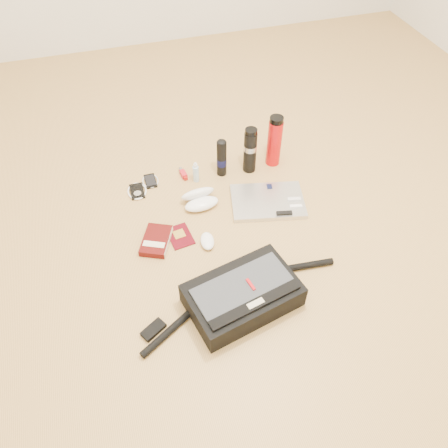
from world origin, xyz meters
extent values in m
plane|color=tan|center=(0.00, 0.00, 0.00)|extent=(4.00, 4.00, 0.00)
cube|color=black|center=(-0.05, -0.31, 0.05)|extent=(0.47, 0.35, 0.10)
cube|color=#32353B|center=(-0.05, -0.32, 0.11)|extent=(0.41, 0.26, 0.01)
cube|color=black|center=(-0.03, -0.39, 0.11)|extent=(0.37, 0.12, 0.01)
cube|color=beige|center=(-0.03, -0.39, 0.11)|extent=(0.07, 0.04, 0.01)
cube|color=#BB080D|center=(-0.02, -0.31, 0.11)|extent=(0.02, 0.06, 0.02)
cylinder|color=black|center=(-0.35, -0.36, 0.01)|extent=(0.24, 0.16, 0.03)
cylinder|color=black|center=(0.25, -0.22, 0.01)|extent=(0.26, 0.05, 0.03)
cube|color=black|center=(-0.41, -0.33, 0.01)|extent=(0.10, 0.09, 0.02)
cube|color=silver|center=(0.24, 0.19, 0.01)|extent=(0.39, 0.31, 0.02)
cube|color=black|center=(0.28, 0.27, 0.02)|extent=(0.03, 0.04, 0.00)
cube|color=silver|center=(0.36, 0.15, 0.03)|extent=(0.07, 0.03, 0.01)
cube|color=white|center=(0.35, 0.10, 0.03)|extent=(0.06, 0.03, 0.01)
cube|color=black|center=(0.28, 0.08, 0.03)|extent=(0.08, 0.04, 0.01)
cube|color=#430907|center=(-0.32, 0.09, 0.02)|extent=(0.17, 0.20, 0.03)
cube|color=beige|center=(-0.27, 0.07, 0.02)|extent=(0.07, 0.15, 0.03)
cube|color=beige|center=(-0.33, 0.06, 0.03)|extent=(0.10, 0.07, 0.00)
cube|color=#4B040D|center=(-0.21, 0.10, 0.00)|extent=(0.12, 0.15, 0.01)
cube|color=gold|center=(-0.21, 0.11, 0.01)|extent=(0.06, 0.06, 0.00)
ellipsoid|color=white|center=(-0.10, 0.02, 0.02)|extent=(0.07, 0.11, 0.03)
ellipsoid|color=white|center=(-0.07, 0.25, 0.02)|extent=(0.17, 0.10, 0.05)
ellipsoid|color=white|center=(-0.07, 0.30, 0.04)|extent=(0.17, 0.10, 0.10)
ellipsoid|color=black|center=(-0.10, 0.24, 0.03)|extent=(0.05, 0.03, 0.01)
ellipsoid|color=black|center=(-0.04, 0.25, 0.03)|extent=(0.05, 0.03, 0.01)
cylinder|color=black|center=(-0.07, 0.25, 0.03)|extent=(0.03, 0.01, 0.01)
cube|color=black|center=(-0.35, 0.44, 0.01)|extent=(0.07, 0.11, 0.01)
cylinder|color=#AEAEB1|center=(-0.35, 0.42, 0.01)|extent=(0.04, 0.04, 0.00)
torus|color=white|center=(-0.35, 0.44, 0.01)|extent=(0.10, 0.10, 0.01)
cube|color=black|center=(-0.27, 0.50, 0.00)|extent=(0.05, 0.10, 0.01)
cube|color=black|center=(-0.27, 0.50, 0.01)|extent=(0.05, 0.08, 0.00)
torus|color=silver|center=(-0.27, 0.50, 0.01)|extent=(0.08, 0.08, 0.01)
cube|color=red|center=(-0.10, 0.49, 0.01)|extent=(0.03, 0.05, 0.02)
cube|color=#A0110C|center=(-0.10, 0.46, 0.01)|extent=(0.02, 0.02, 0.02)
cylinder|color=#98989B|center=(-0.10, 0.53, 0.01)|extent=(0.02, 0.03, 0.02)
cylinder|color=#AED4F0|center=(-0.05, 0.44, 0.04)|extent=(0.03, 0.03, 0.09)
cylinder|color=white|center=(-0.05, 0.44, 0.10)|extent=(0.02, 0.02, 0.02)
cylinder|color=silver|center=(-0.05, 0.44, 0.11)|extent=(0.01, 0.01, 0.01)
cylinder|color=black|center=(0.09, 0.45, 0.10)|extent=(0.05, 0.05, 0.20)
cylinder|color=black|center=(0.09, 0.45, 0.08)|extent=(0.06, 0.06, 0.04)
ellipsoid|color=black|center=(0.09, 0.45, 0.20)|extent=(0.05, 0.05, 0.02)
cylinder|color=black|center=(0.24, 0.44, 0.11)|extent=(0.08, 0.08, 0.23)
cylinder|color=#B1B1B4|center=(0.24, 0.44, 0.14)|extent=(0.08, 0.08, 0.03)
cylinder|color=black|center=(0.24, 0.44, 0.24)|extent=(0.08, 0.08, 0.02)
cylinder|color=red|center=(0.37, 0.46, 0.13)|extent=(0.10, 0.10, 0.25)
cylinder|color=black|center=(0.37, 0.46, 0.27)|extent=(0.09, 0.09, 0.03)
camera|label=1|loc=(-0.38, -1.17, 1.49)|focal=35.00mm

